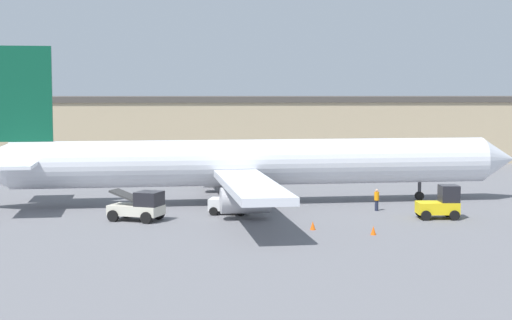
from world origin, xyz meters
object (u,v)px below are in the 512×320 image
(pushback_tug, at_px, (233,200))
(safety_cone_near, at_px, (313,226))
(ground_crew_worker, at_px, (377,199))
(baggage_tug, at_px, (441,204))
(belt_loader_truck, at_px, (140,206))
(safety_cone_far, at_px, (373,230))
(airplane, at_px, (242,163))

(pushback_tug, distance_m, safety_cone_near, 8.35)
(ground_crew_worker, bearing_deg, baggage_tug, 163.55)
(ground_crew_worker, relative_size, belt_loader_truck, 0.41)
(safety_cone_far, bearing_deg, safety_cone_near, 149.59)
(baggage_tug, height_order, belt_loader_truck, baggage_tug)
(pushback_tug, height_order, safety_cone_near, pushback_tug)
(ground_crew_worker, bearing_deg, belt_loader_truck, 40.93)
(airplane, bearing_deg, belt_loader_truck, -139.21)
(baggage_tug, bearing_deg, pushback_tug, 170.29)
(belt_loader_truck, relative_size, pushback_tug, 1.27)
(ground_crew_worker, xyz_separation_m, pushback_tug, (-10.67, -0.85, 0.16))
(ground_crew_worker, height_order, pushback_tug, pushback_tug)
(belt_loader_truck, distance_m, safety_cone_near, 12.16)
(ground_crew_worker, bearing_deg, safety_cone_far, 106.24)
(baggage_tug, xyz_separation_m, belt_loader_truck, (-20.87, 0.58, -0.04))
(safety_cone_near, height_order, safety_cone_far, same)
(pushback_tug, bearing_deg, belt_loader_truck, -145.92)
(pushback_tug, bearing_deg, baggage_tug, 1.58)
(airplane, bearing_deg, safety_cone_far, -66.55)
(ground_crew_worker, distance_m, safety_cone_near, 9.65)
(airplane, relative_size, pushback_tug, 13.91)
(ground_crew_worker, height_order, baggage_tug, baggage_tug)
(pushback_tug, bearing_deg, safety_cone_far, -33.32)
(belt_loader_truck, xyz_separation_m, safety_cone_near, (11.33, -4.34, -0.74))
(baggage_tug, xyz_separation_m, pushback_tug, (-14.35, 3.03, -0.02))
(safety_cone_near, bearing_deg, safety_cone_far, -30.41)
(airplane, relative_size, safety_cone_near, 80.70)
(airplane, distance_m, pushback_tug, 5.61)
(belt_loader_truck, bearing_deg, pushback_tug, 43.64)
(ground_crew_worker, bearing_deg, pushback_tug, 34.61)
(airplane, relative_size, baggage_tug, 15.42)
(pushback_tug, bearing_deg, ground_crew_worker, 18.03)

